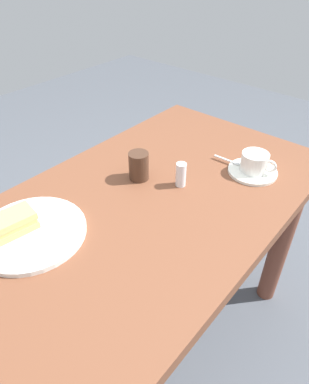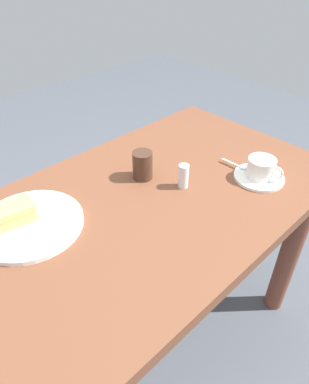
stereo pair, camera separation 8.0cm
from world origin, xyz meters
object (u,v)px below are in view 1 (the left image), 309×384
(coffee_saucer, at_px, (252,171))
(coffee_cup, at_px, (255,162))
(spoon, at_px, (231,161))
(sandwich_plate, at_px, (31,233))
(dining_table, at_px, (152,232))
(salt_shaker, at_px, (181,175))
(sandwich_front, at_px, (13,223))
(drinking_glass, at_px, (139,166))

(coffee_saucer, xyz_separation_m, coffee_cup, (-0.00, 0.00, 0.04))
(coffee_cup, bearing_deg, spoon, -88.11)
(sandwich_plate, xyz_separation_m, spoon, (-0.64, 0.22, 0.01))
(dining_table, xyz_separation_m, coffee_saucer, (-0.31, 0.17, 0.16))
(salt_shaker, bearing_deg, sandwich_front, -23.54)
(dining_table, relative_size, sandwich_plate, 4.16)
(coffee_saucer, bearing_deg, drinking_glass, -45.07)
(sandwich_plate, relative_size, spoon, 2.90)
(sandwich_front, distance_m, salt_shaker, 0.50)
(sandwich_front, xyz_separation_m, spoon, (-0.66, 0.26, -0.03))
(dining_table, relative_size, salt_shaker, 15.17)
(sandwich_front, relative_size, salt_shaker, 1.56)
(dining_table, height_order, coffee_saucer, coffee_saucer)
(coffee_saucer, relative_size, coffee_cup, 1.39)
(salt_shaker, bearing_deg, spoon, 163.63)
(sandwich_plate, height_order, coffee_saucer, sandwich_plate)
(dining_table, xyz_separation_m, drinking_glass, (-0.05, -0.09, 0.20))
(drinking_glass, bearing_deg, salt_shaker, 113.70)
(coffee_cup, bearing_deg, drinking_glass, -45.21)
(spoon, distance_m, salt_shaker, 0.22)
(sandwich_front, relative_size, spoon, 1.24)
(sandwich_plate, height_order, drinking_glass, drinking_glass)
(coffee_saucer, xyz_separation_m, drinking_glass, (0.26, -0.26, 0.04))
(sandwich_plate, bearing_deg, sandwich_front, -53.74)
(drinking_glass, bearing_deg, spoon, 144.61)
(coffee_saucer, bearing_deg, sandwich_plate, -25.42)
(salt_shaker, bearing_deg, sandwich_plate, -20.91)
(sandwich_plate, relative_size, coffee_saucer, 1.79)
(coffee_cup, bearing_deg, dining_table, -29.11)
(spoon, height_order, drinking_glass, drinking_glass)
(sandwich_plate, height_order, sandwich_front, sandwich_front)
(sandwich_plate, distance_m, sandwich_front, 0.05)
(coffee_saucer, distance_m, salt_shaker, 0.25)
(sandwich_front, bearing_deg, drinking_glass, 169.64)
(dining_table, xyz_separation_m, spoon, (-0.31, 0.09, 0.16))
(sandwich_plate, xyz_separation_m, salt_shaker, (-0.43, 0.16, 0.03))
(dining_table, bearing_deg, salt_shaker, 162.39)
(sandwich_plate, bearing_deg, coffee_cup, 154.47)
(coffee_cup, relative_size, drinking_glass, 1.26)
(sandwich_front, xyz_separation_m, salt_shaker, (-0.45, 0.20, 0.00))
(salt_shaker, bearing_deg, drinking_glass, -66.30)
(sandwich_plate, relative_size, coffee_cup, 2.49)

